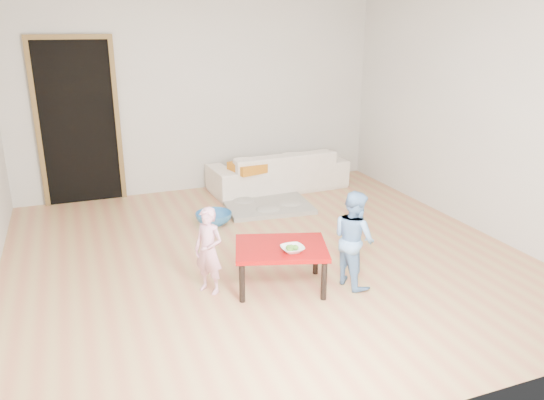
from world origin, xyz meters
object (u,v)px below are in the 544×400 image
red_table (281,267)px  basin (214,218)px  child_pink (209,251)px  sofa (278,170)px  child_blue (354,239)px  bowl (293,249)px

red_table → basin: red_table is taller
child_pink → basin: (0.46, 1.60, -0.32)m
basin → sofa: bearing=39.7°
child_blue → basin: bearing=12.2°
red_table → child_pink: child_pink is taller
sofa → bowl: (-1.02, -2.89, 0.14)m
child_pink → child_blue: bearing=37.8°
sofa → child_blue: 2.95m
child_blue → child_pink: bearing=65.9°
sofa → child_blue: child_blue is taller
basin → child_blue: bearing=-68.2°
child_pink → basin: bearing=126.0°
sofa → child_pink: bearing=54.3°
sofa → red_table: (-1.06, -2.75, -0.08)m
child_blue → sofa: bearing=-18.2°
sofa → bowl: 3.07m
red_table → child_pink: 0.66m
sofa → red_table: sofa is taller
child_pink → sofa: bearing=109.5°
child_blue → red_table: bearing=65.2°
child_pink → child_blue: size_ratio=0.88×
sofa → bowl: size_ratio=9.76×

